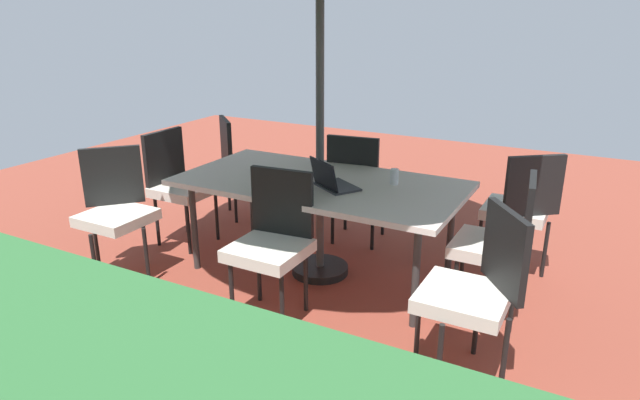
% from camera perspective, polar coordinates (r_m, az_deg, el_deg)
% --- Properties ---
extents(ground_plane, '(10.00, 10.00, 0.02)m').
position_cam_1_polar(ground_plane, '(4.42, -0.00, -7.53)').
color(ground_plane, brown).
extents(dining_table, '(2.10, 1.09, 0.75)m').
position_cam_1_polar(dining_table, '(4.14, -0.00, 1.35)').
color(dining_table, silver).
rests_on(dining_table, ground_plane).
extents(chair_northwest, '(0.58, 0.58, 0.98)m').
position_cam_1_polar(chair_northwest, '(3.14, 15.60, -8.53)').
color(chair_northwest, silver).
rests_on(chair_northwest, ground_plane).
extents(chair_east, '(0.47, 0.46, 0.98)m').
position_cam_1_polar(chair_east, '(4.94, -14.25, 1.84)').
color(chair_east, silver).
rests_on(chair_east, ground_plane).
extents(chair_north, '(0.47, 0.48, 0.98)m').
position_cam_1_polar(chair_north, '(3.64, -4.86, -3.90)').
color(chair_north, silver).
rests_on(chair_north, ground_plane).
extents(chair_northeast, '(0.59, 0.59, 0.98)m').
position_cam_1_polar(chair_northeast, '(4.45, -20.18, -0.69)').
color(chair_northeast, silver).
rests_on(chair_northeast, ground_plane).
extents(chair_west, '(0.49, 0.48, 0.98)m').
position_cam_1_polar(chair_west, '(3.79, 18.01, -3.87)').
color(chair_west, silver).
rests_on(chair_west, ground_plane).
extents(chair_southwest, '(0.58, 0.58, 0.98)m').
position_cam_1_polar(chair_southwest, '(4.47, 19.83, -0.54)').
color(chair_southwest, silver).
rests_on(chair_southwest, ground_plane).
extents(chair_south, '(0.48, 0.49, 0.98)m').
position_cam_1_polar(chair_south, '(4.79, 3.82, 1.84)').
color(chair_south, silver).
rests_on(chair_south, ground_plane).
extents(chair_southeast, '(0.59, 0.59, 0.98)m').
position_cam_1_polar(chair_southeast, '(5.48, -7.95, 3.92)').
color(chair_southeast, silver).
rests_on(chair_southeast, ground_plane).
extents(laptop, '(0.40, 0.38, 0.21)m').
position_cam_1_polar(laptop, '(3.94, 1.26, 1.85)').
color(laptop, '#2D2D33').
rests_on(laptop, dining_table).
extents(cup, '(0.06, 0.06, 0.11)m').
position_cam_1_polar(cup, '(4.07, 7.62, 2.38)').
color(cup, white).
rests_on(cup, dining_table).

